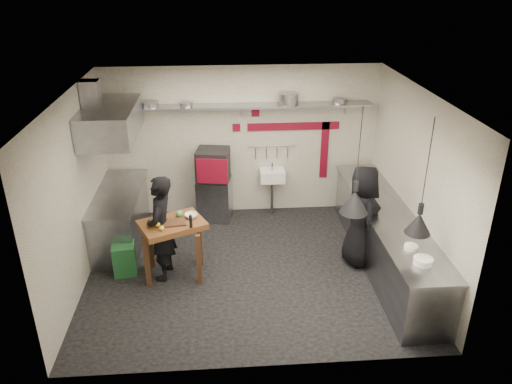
{
  "coord_description": "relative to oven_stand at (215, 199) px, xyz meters",
  "views": [
    {
      "loc": [
        -0.4,
        -6.65,
        4.42
      ],
      "look_at": [
        0.12,
        0.3,
        1.2
      ],
      "focal_mm": 35.0,
      "sensor_mm": 36.0,
      "label": 1
    }
  ],
  "objects": [
    {
      "name": "lemon_a",
      "position": [
        -0.81,
        -1.99,
        0.56
      ],
      "size": [
        0.09,
        0.09,
        0.07
      ],
      "primitive_type": "sphere",
      "rotation": [
        0.0,
        0.0,
        0.38
      ],
      "color": "yellow",
      "rests_on": "prep_table"
    },
    {
      "name": "extractor_hood",
      "position": [
        -1.56,
        -0.74,
        1.75
      ],
      "size": [
        0.78,
        1.6,
        0.5
      ],
      "primitive_type": "cube",
      "color": "gray",
      "rests_on": "ceiling"
    },
    {
      "name": "counter_right_top",
      "position": [
        2.69,
        -1.79,
        0.52
      ],
      "size": [
        0.76,
        3.9,
        0.03
      ],
      "primitive_type": "cube",
      "color": "gray",
      "rests_on": "counter_right"
    },
    {
      "name": "red_band_vert",
      "position": [
        2.09,
        0.29,
        0.8
      ],
      "size": [
        0.14,
        0.02,
        1.1
      ],
      "primitive_type": "cube",
      "color": "maroon",
      "rests_on": "wall_back"
    },
    {
      "name": "hand_sink",
      "position": [
        1.09,
        0.13,
        0.38
      ],
      "size": [
        0.46,
        0.34,
        0.22
      ],
      "primitive_type": "cube",
      "color": "white",
      "rests_on": "wall_back"
    },
    {
      "name": "red_tile_b",
      "position": [
        0.44,
        0.29,
        1.28
      ],
      "size": [
        0.14,
        0.02,
        0.14
      ],
      "primitive_type": "cube",
      "color": "maroon",
      "rests_on": "wall_back"
    },
    {
      "name": "shelf_bracket_right",
      "position": [
        2.44,
        0.28,
        1.62
      ],
      "size": [
        0.04,
        0.06,
        0.24
      ],
      "primitive_type": "cube",
      "color": "gray",
      "rests_on": "wall_back"
    },
    {
      "name": "counter_left_top",
      "position": [
        -1.61,
        -0.74,
        0.52
      ],
      "size": [
        0.76,
        2.0,
        0.03
      ],
      "primitive_type": "cube",
      "color": "gray",
      "rests_on": "counter_left"
    },
    {
      "name": "oven_glass",
      "position": [
        0.03,
        -0.32,
        0.69
      ],
      "size": [
        0.4,
        0.08,
        0.34
      ],
      "primitive_type": "cube",
      "rotation": [
        0.0,
        0.0,
        -0.16
      ],
      "color": "black",
      "rests_on": "oven_door"
    },
    {
      "name": "green_bin",
      "position": [
        -1.4,
        -1.74,
        -0.15
      ],
      "size": [
        0.38,
        0.38,
        0.5
      ],
      "primitive_type": "cube",
      "rotation": [
        0.0,
        0.0,
        0.14
      ],
      "color": "#1F5C2D",
      "rests_on": "floor"
    },
    {
      "name": "prep_table",
      "position": [
        -0.61,
        -1.86,
        0.06
      ],
      "size": [
        1.1,
        0.97,
        0.92
      ],
      "primitive_type": null,
      "rotation": [
        0.0,
        0.0,
        0.43
      ],
      "color": "brown",
      "rests_on": "floor"
    },
    {
      "name": "pepper_mill",
      "position": [
        -0.32,
        -2.04,
        0.62
      ],
      "size": [
        0.06,
        0.06,
        0.2
      ],
      "primitive_type": "cylinder",
      "rotation": [
        0.0,
        0.0,
        0.27
      ],
      "color": "black",
      "rests_on": "prep_table"
    },
    {
      "name": "shelf_bracket_left",
      "position": [
        -1.36,
        0.28,
        1.62
      ],
      "size": [
        0.04,
        0.06,
        0.24
      ],
      "primitive_type": "cube",
      "color": "gray",
      "rests_on": "wall_back"
    },
    {
      "name": "pan_right",
      "position": [
        2.27,
        0.13,
        1.78
      ],
      "size": [
        0.32,
        0.32,
        0.08
      ],
      "primitive_type": "cylinder",
      "rotation": [
        0.0,
        0.0,
        0.31
      ],
      "color": "gray",
      "rests_on": "back_shelf"
    },
    {
      "name": "red_tile_a",
      "position": [
        0.79,
        0.29,
        1.55
      ],
      "size": [
        0.14,
        0.02,
        0.14
      ],
      "primitive_type": "cube",
      "color": "maroon",
      "rests_on": "wall_back"
    },
    {
      "name": "combi_oven",
      "position": [
        -0.0,
        -0.03,
        0.69
      ],
      "size": [
        0.64,
        0.61,
        0.58
      ],
      "primitive_type": "cube",
      "rotation": [
        0.0,
        0.0,
        -0.16
      ],
      "color": "black",
      "rests_on": "oven_stand"
    },
    {
      "name": "cutting_board",
      "position": [
        -0.58,
        -1.89,
        0.53
      ],
      "size": [
        0.38,
        0.29,
        0.02
      ],
      "primitive_type": "cube",
      "rotation": [
        0.0,
        0.0,
        0.14
      ],
      "color": "#4C2E1B",
      "rests_on": "prep_table"
    },
    {
      "name": "hood_duct",
      "position": [
        -1.81,
        -0.74,
        2.15
      ],
      "size": [
        0.28,
        0.28,
        0.5
      ],
      "primitive_type": "cube",
      "color": "gray",
      "rests_on": "ceiling"
    },
    {
      "name": "floor",
      "position": [
        0.54,
        -1.79,
        -0.4
      ],
      "size": [
        5.0,
        5.0,
        0.0
      ],
      "primitive_type": "plane",
      "color": "black",
      "rests_on": "ground"
    },
    {
      "name": "stock_pot",
      "position": [
        1.36,
        0.13,
        1.84
      ],
      "size": [
        0.46,
        0.46,
        0.2
      ],
      "primitive_type": "cylinder",
      "rotation": [
        0.0,
        0.0,
        0.41
      ],
      "color": "gray",
      "rests_on": "back_shelf"
    },
    {
      "name": "bowl",
      "position": [
        -0.33,
        -1.73,
        0.55
      ],
      "size": [
        0.24,
        0.24,
        0.06
      ],
      "primitive_type": "imported",
      "rotation": [
        0.0,
        0.0,
        0.27
      ],
      "color": "white",
      "rests_on": "prep_table"
    },
    {
      "name": "sink_tap",
      "position": [
        1.09,
        0.13,
        0.56
      ],
      "size": [
        0.03,
        0.03,
        0.14
      ],
      "primitive_type": "cylinder",
      "color": "gray",
      "rests_on": "hand_sink"
    },
    {
      "name": "heat_lamp_far",
      "position": [
        2.62,
        -3.04,
        1.63
      ],
      "size": [
        0.34,
        0.34,
        1.53
      ],
      "primitive_type": null,
      "rotation": [
        0.0,
        0.0,
        -0.02
      ],
      "color": "black",
      "rests_on": "ceiling"
    },
    {
      "name": "wall_front",
      "position": [
        0.54,
        -3.89,
        1.0
      ],
      "size": [
        5.0,
        0.04,
        2.8
      ],
      "primitive_type": "cube",
      "color": "silver",
      "rests_on": "floor"
    },
    {
      "name": "lemon_b",
      "position": [
        -0.74,
        -2.1,
        0.56
      ],
      "size": [
        0.08,
        0.08,
        0.07
      ],
      "primitive_type": "sphere",
      "rotation": [
        0.0,
        0.0,
        0.15
      ],
      "color": "yellow",
      "rests_on": "prep_table"
    },
    {
      "name": "pan_mid_left",
      "position": [
        -0.43,
        0.13,
        1.78
      ],
      "size": [
        0.25,
        0.25,
        0.07
      ],
      "primitive_type": "cylinder",
      "rotation": [
        0.0,
        0.0,
        0.12
      ],
      "color": "gray",
      "rests_on": "back_shelf"
    },
    {
      "name": "ceiling",
      "position": [
        0.54,
        -1.79,
        2.4
      ],
      "size": [
        5.0,
        5.0,
        0.0
      ],
      "primitive_type": "plane",
      "color": "beige",
      "rests_on": "floor"
    },
    {
      "name": "wall_left",
      "position": [
        -1.96,
        -1.79,
        1.0
      ],
      "size": [
        0.04,
        4.2,
        2.8
      ],
      "primitive_type": "cube",
      "color": "silver",
      "rests_on": "floor"
    },
    {
      "name": "small_bowl_right",
      "position": [
        2.64,
        -2.87,
        0.56
      ],
      "size": [
        0.21,
        0.21,
        0.05
      ],
      "primitive_type": "cylinder",
      "rotation": [
        0.0,
        0.0,
        -0.15
      ],
      "color": "white",
      "rests_on": "counter_right_top"
    },
    {
      "name": "heat_lamp_near",
      "position": [
        1.91,
        -2.52,
        1.66
      ],
      "size": [
        0.43,
        0.43,
        1.47
      ],
      "primitive_type": null,
      "rotation": [
        0.0,
        0.0,
        -0.13
      ],
      "color": "black",
      "rests_on": "ceiling"
    },
    {
      "name": "chef_left",
      "position": [
        -0.78,
        -1.87,
        0.43
      ],
      "size": [
        0.49,
        0.66,
        1.65
      ],
      "primitive_type": "imported",
      "rotation": [
        0.0,
        0.0,
        -1.74
      ],
      "color": "black",
      "rests_on": "floor"
    },
    {
      "name": "steel_tray",
      "position": [
        -0.83,
        -1.76,
        0.54
      ],
      "size": [
        0.18,
        0.14,
        0.03
      ],
      "primitive_type": "cube",
      "rotation": [
        0.0,
        0.0,
        -0.23
      ],
      "color": "gray",
      "rests_on": "prep_table"
    },
    {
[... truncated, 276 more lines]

